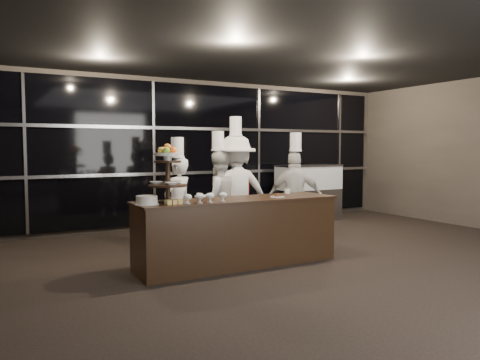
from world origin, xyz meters
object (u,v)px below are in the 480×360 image
layer_cake (147,200)px  chef_a (178,204)px  chef_d (295,196)px  buffet_counter (238,232)px  display_case (309,190)px  chef_c (236,191)px  display_stand (168,170)px  chef_b (218,199)px

layer_cake → chef_a: 1.37m
layer_cake → chef_d: bearing=16.6°
buffet_counter → display_case: 4.20m
chef_c → chef_a: bearing=178.5°
display_stand → display_case: 5.05m
chef_a → chef_d: chef_d is taller
display_stand → chef_c: bearing=33.7°
display_stand → chef_b: size_ratio=0.40×
chef_a → chef_c: size_ratio=0.84×
display_stand → display_case: (4.23, 2.68, -0.65)m
display_case → chef_c: size_ratio=0.68×
display_stand → chef_a: bearing=62.7°
layer_cake → chef_b: bearing=36.0°
layer_cake → display_case: 5.29m
display_case → chef_b: (-3.02, -1.64, 0.11)m
chef_c → chef_d: size_ratio=1.13×
buffet_counter → chef_b: 1.12m
buffet_counter → chef_a: (-0.47, 1.03, 0.31)m
layer_cake → chef_a: size_ratio=0.17×
display_stand → chef_c: 1.86m
chef_a → chef_d: size_ratio=0.95×
display_stand → chef_b: bearing=40.7°
display_stand → buffet_counter: bearing=0.0°
chef_b → chef_d: 1.33m
chef_d → layer_cake: bearing=-163.4°
display_stand → chef_a: 1.29m
display_case → chef_a: chef_a is taller
buffet_counter → display_case: size_ratio=1.99×
chef_c → chef_d: chef_c is taller
display_stand → chef_b: 1.69m
layer_cake → chef_d: 2.94m
chef_a → chef_d: bearing=-7.0°
display_stand → layer_cake: display_stand is taller
chef_b → layer_cake: bearing=-144.0°
display_stand → chef_d: bearing=17.4°
buffet_counter → chef_d: size_ratio=1.53×
buffet_counter → display_stand: size_ratio=3.81×
buffet_counter → layer_cake: (-1.29, -0.05, 0.51)m
buffet_counter → chef_c: size_ratio=1.35×
buffet_counter → layer_cake: 1.39m
chef_c → display_case: bearing=31.6°
buffet_counter → chef_b: bearing=78.5°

